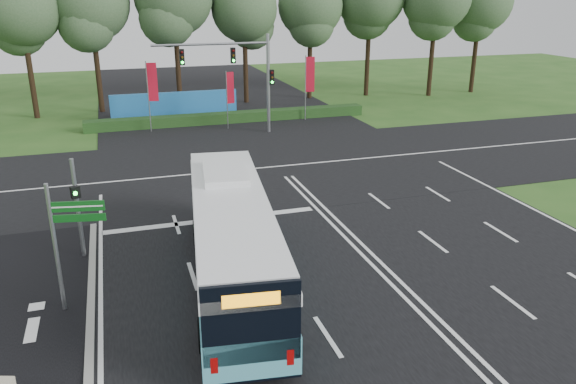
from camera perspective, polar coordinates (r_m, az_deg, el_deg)
The scene contains 15 objects.
ground at distance 22.56m, azimuth 7.26°, elevation -6.17°, with size 120.00×120.00×0.00m, color #29531B.
road_main at distance 22.55m, azimuth 7.27°, elevation -6.13°, with size 20.00×120.00×0.04m, color black.
road_cross at distance 33.05m, azimuth -1.33°, elevation 2.56°, with size 120.00×14.00×0.05m, color black.
bike_path at distance 18.58m, azimuth -27.08°, elevation -14.45°, with size 5.00×18.00×0.06m, color black.
kerb_strip at distance 18.23m, azimuth -19.47°, elevation -13.85°, with size 0.25×18.00×0.12m, color gray.
city_bus at distance 19.54m, azimuth -5.72°, elevation -4.69°, with size 4.05×12.33×3.48m.
pedestrian_signal at distance 22.61m, azimuth -20.61°, elevation -1.26°, with size 0.38×0.44×3.99m.
street_sign at distance 18.75m, azimuth -21.70°, elevation -3.92°, with size 1.68×0.40×4.36m.
banner_flag_left at distance 42.09m, azimuth -13.71°, elevation 10.35°, with size 0.75×0.16×5.11m.
banner_flag_mid at distance 42.20m, azimuth -5.97°, elevation 10.15°, with size 0.62×0.22×4.31m.
banner_flag_right at distance 44.95m, azimuth 2.13°, elevation 11.44°, with size 0.74×0.21×5.09m.
traffic_light_gantry at distance 40.18m, azimuth -4.55°, elevation 12.37°, with size 8.41×0.28×7.00m.
hedge at distance 44.72m, azimuth -5.85°, elevation 7.54°, with size 22.00×1.20×0.80m, color #173714.
blue_hoarding at distance 46.41m, azimuth -11.41°, elevation 8.58°, with size 10.00×0.30×2.20m, color #2069AE.
eucalyptus_row at distance 51.29m, azimuth -4.29°, elevation 18.79°, with size 53.90×8.58×12.72m.
Camera 1 is at (-8.74, -18.34, 9.82)m, focal length 35.00 mm.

